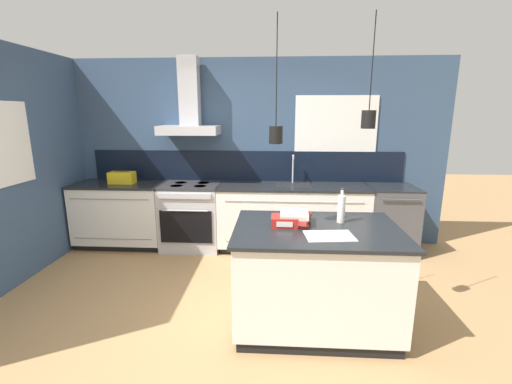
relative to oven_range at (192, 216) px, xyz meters
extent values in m
plane|color=#A87F51|center=(0.74, -1.69, -0.46)|extent=(16.00, 16.00, 0.00)
cube|color=#354C6B|center=(0.74, 0.34, 0.84)|extent=(5.60, 0.06, 2.60)
cube|color=black|center=(0.74, 0.30, 0.67)|extent=(4.42, 0.02, 0.43)
cube|color=white|center=(1.99, 0.30, 1.16)|extent=(1.12, 0.01, 0.96)
cube|color=black|center=(1.99, 0.31, 1.16)|extent=(1.04, 0.01, 0.88)
cube|color=#B5B5BA|center=(0.00, 0.08, 1.18)|extent=(0.80, 0.46, 0.12)
cube|color=#B5B5BA|center=(0.00, 0.17, 1.69)|extent=(0.26, 0.20, 0.90)
cylinder|color=black|center=(1.17, -1.76, 1.73)|extent=(0.01, 0.01, 0.84)
cylinder|color=black|center=(1.17, -1.76, 1.24)|extent=(0.11, 0.11, 0.14)
sphere|color=#F9D18C|center=(1.17, -1.76, 1.24)|extent=(0.06, 0.06, 0.06)
cylinder|color=black|center=(1.89, -1.76, 1.79)|extent=(0.01, 0.01, 0.71)
cylinder|color=black|center=(1.89, -1.76, 1.36)|extent=(0.11, 0.11, 0.14)
sphere|color=#F9D18C|center=(1.89, -1.76, 1.36)|extent=(0.06, 0.06, 0.06)
cube|color=#354C6B|center=(-1.69, -0.99, 0.84)|extent=(0.06, 3.80, 2.60)
cube|color=white|center=(-1.64, -1.14, 1.09)|extent=(0.01, 0.76, 0.88)
cube|color=black|center=(-1.65, -1.14, 1.09)|extent=(0.01, 0.68, 0.80)
cube|color=black|center=(-1.01, 0.03, -0.41)|extent=(1.17, 0.56, 0.09)
cube|color=white|center=(-1.01, 0.00, 0.03)|extent=(1.21, 0.62, 0.79)
cube|color=gray|center=(-1.01, -0.31, 0.30)|extent=(1.07, 0.01, 0.01)
cube|color=gray|center=(-1.01, -0.31, -0.25)|extent=(1.07, 0.01, 0.01)
cube|color=black|center=(-1.01, 0.00, 0.44)|extent=(1.23, 0.64, 0.03)
cube|color=black|center=(1.41, 0.03, -0.41)|extent=(1.95, 0.56, 0.09)
cube|color=white|center=(1.41, 0.00, 0.03)|extent=(2.01, 0.62, 0.79)
cube|color=gray|center=(1.41, -0.31, 0.30)|extent=(1.77, 0.01, 0.01)
cube|color=gray|center=(1.41, -0.31, -0.25)|extent=(1.77, 0.01, 0.01)
cube|color=black|center=(1.41, 0.00, 0.44)|extent=(2.03, 0.64, 0.03)
cube|color=#262628|center=(1.41, 0.05, 0.45)|extent=(0.48, 0.34, 0.01)
cylinder|color=#B5B5BA|center=(1.41, 0.18, 0.65)|extent=(0.02, 0.02, 0.38)
sphere|color=#B5B5BA|center=(1.41, 0.18, 0.84)|extent=(0.03, 0.03, 0.03)
cylinder|color=#B5B5BA|center=(1.41, 0.12, 0.82)|extent=(0.02, 0.12, 0.02)
cube|color=#B5B5BA|center=(0.00, 0.00, -0.02)|extent=(0.80, 0.62, 0.87)
cube|color=black|center=(0.00, -0.31, -0.06)|extent=(0.69, 0.02, 0.44)
cylinder|color=#B5B5BA|center=(0.00, -0.34, 0.17)|extent=(0.60, 0.02, 0.02)
cube|color=#B5B5BA|center=(0.00, -0.32, 0.36)|extent=(0.69, 0.02, 0.07)
cube|color=#2D2D30|center=(0.00, 0.00, 0.43)|extent=(0.80, 0.60, 0.04)
cylinder|color=black|center=(-0.16, 0.11, 0.45)|extent=(0.17, 0.17, 0.00)
cylinder|color=black|center=(0.16, 0.11, 0.45)|extent=(0.17, 0.17, 0.00)
cylinder|color=black|center=(-0.16, -0.10, 0.45)|extent=(0.17, 0.17, 0.00)
cylinder|color=black|center=(0.16, -0.10, 0.45)|extent=(0.17, 0.17, 0.00)
cube|color=#4C4C51|center=(2.73, 0.00, -0.01)|extent=(0.62, 0.62, 0.89)
cube|color=black|center=(2.73, 0.00, 0.44)|extent=(0.62, 0.62, 0.02)
cylinder|color=#4C4C51|center=(2.73, -0.33, 0.36)|extent=(0.47, 0.02, 0.02)
cube|color=black|center=(1.54, -1.73, -0.41)|extent=(1.31, 0.90, 0.09)
cube|color=white|center=(1.54, -1.73, 0.03)|extent=(1.37, 0.94, 0.79)
cube|color=black|center=(1.54, -1.73, 0.44)|extent=(1.42, 0.99, 0.03)
cylinder|color=silver|center=(1.76, -1.57, 0.58)|extent=(0.07, 0.07, 0.25)
cylinder|color=silver|center=(1.76, -1.57, 0.73)|extent=(0.03, 0.03, 0.06)
cylinder|color=#262628|center=(1.76, -1.57, 0.76)|extent=(0.03, 0.03, 0.01)
cube|color=#B2332D|center=(1.35, -1.62, 0.47)|extent=(0.23, 0.31, 0.03)
cube|color=#B2332D|center=(1.36, -1.62, 0.51)|extent=(0.30, 0.37, 0.04)
cube|color=beige|center=(1.34, -1.64, 0.54)|extent=(0.25, 0.28, 0.04)
cube|color=red|center=(1.26, -1.70, 0.50)|extent=(0.23, 0.19, 0.09)
cube|color=white|center=(1.26, -1.79, 0.50)|extent=(0.14, 0.01, 0.04)
cube|color=silver|center=(1.61, -1.94, 0.46)|extent=(0.41, 0.30, 0.01)
cube|color=gold|center=(-0.96, 0.00, 0.53)|extent=(0.34, 0.18, 0.16)
cylinder|color=black|center=(-0.96, 0.00, 0.63)|extent=(0.20, 0.02, 0.02)
camera|label=1|loc=(1.18, -4.54, 1.41)|focal=24.00mm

